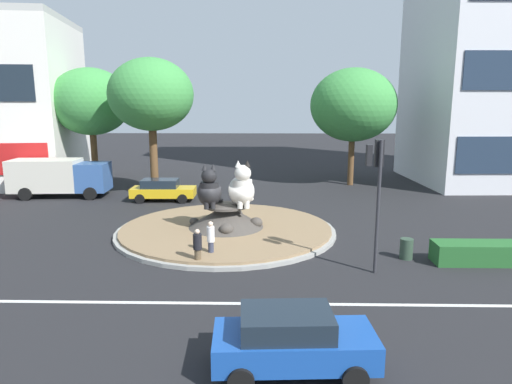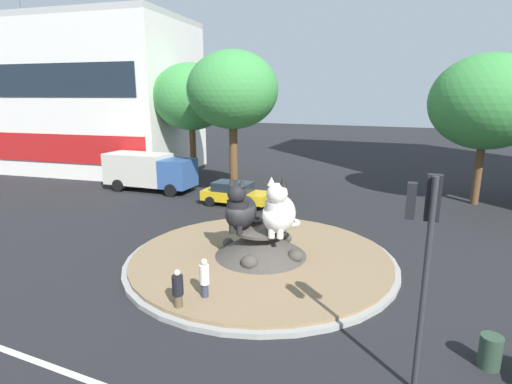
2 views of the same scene
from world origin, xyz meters
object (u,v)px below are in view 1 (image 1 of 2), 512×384
(hatchback_near_shophouse, at_px, (292,340))
(pedestrian_white_shirt, at_px, (211,239))
(litter_bin, at_px, (406,249))
(cat_statue_black, at_px, (210,191))
(second_tree_near_tower, at_px, (91,102))
(broadleaf_tree_behind_island, at_px, (353,105))
(traffic_light_mast, at_px, (377,177))
(sedan_on_far_lane, at_px, (162,190))
(third_tree_left, at_px, (151,95))
(delivery_box_truck, at_px, (59,176))
(pedestrian_black_shirt, at_px, (198,247))
(cat_statue_white, at_px, (242,189))

(hatchback_near_shophouse, bearing_deg, pedestrian_white_shirt, 107.11)
(pedestrian_white_shirt, distance_m, litter_bin, 8.51)
(cat_statue_black, xyz_separation_m, pedestrian_white_shirt, (0.50, -3.82, -1.40))
(cat_statue_black, distance_m, pedestrian_white_shirt, 4.10)
(cat_statue_black, relative_size, second_tree_near_tower, 0.25)
(litter_bin, bearing_deg, cat_statue_black, 158.05)
(broadleaf_tree_behind_island, relative_size, hatchback_near_shophouse, 2.28)
(second_tree_near_tower, distance_m, litter_bin, 27.45)
(hatchback_near_shophouse, relative_size, litter_bin, 4.61)
(traffic_light_mast, bearing_deg, litter_bin, -50.97)
(broadleaf_tree_behind_island, relative_size, sedan_on_far_lane, 2.15)
(broadleaf_tree_behind_island, relative_size, litter_bin, 10.52)
(cat_statue_black, relative_size, traffic_light_mast, 0.45)
(second_tree_near_tower, bearing_deg, litter_bin, -41.10)
(sedan_on_far_lane, bearing_deg, second_tree_near_tower, 137.98)
(third_tree_left, xyz_separation_m, pedestrian_white_shirt, (5.70, -13.48, -6.33))
(second_tree_near_tower, height_order, delivery_box_truck, second_tree_near_tower)
(pedestrian_white_shirt, bearing_deg, delivery_box_truck, 4.63)
(traffic_light_mast, xyz_separation_m, litter_bin, (1.84, 1.61, -3.42))
(pedestrian_black_shirt, relative_size, sedan_on_far_lane, 0.36)
(delivery_box_truck, bearing_deg, traffic_light_mast, -40.34)
(second_tree_near_tower, distance_m, delivery_box_truck, 7.11)
(cat_statue_white, bearing_deg, sedan_on_far_lane, -153.68)
(third_tree_left, bearing_deg, second_tree_near_tower, 144.20)
(pedestrian_black_shirt, relative_size, hatchback_near_shophouse, 0.39)
(cat_statue_white, xyz_separation_m, second_tree_near_tower, (-12.78, 13.74, 4.42))
(second_tree_near_tower, relative_size, pedestrian_white_shirt, 5.62)
(third_tree_left, xyz_separation_m, sedan_on_far_lane, (0.92, -1.64, -6.44))
(sedan_on_far_lane, relative_size, hatchback_near_shophouse, 1.06)
(pedestrian_black_shirt, bearing_deg, traffic_light_mast, 170.73)
(litter_bin, bearing_deg, sedan_on_far_lane, 138.76)
(traffic_light_mast, relative_size, second_tree_near_tower, 0.56)
(traffic_light_mast, height_order, hatchback_near_shophouse, traffic_light_mast)
(traffic_light_mast, distance_m, second_tree_near_tower, 26.65)
(second_tree_near_tower, bearing_deg, pedestrian_black_shirt, -59.06)
(hatchback_near_shophouse, xyz_separation_m, litter_bin, (5.45, 8.50, -0.38))
(broadleaf_tree_behind_island, height_order, pedestrian_black_shirt, broadleaf_tree_behind_island)
(cat_statue_black, relative_size, third_tree_left, 0.24)
(cat_statue_black, bearing_deg, delivery_box_truck, -134.56)
(cat_statue_black, xyz_separation_m, traffic_light_mast, (7.15, -5.23, 1.58))
(hatchback_near_shophouse, bearing_deg, third_tree_left, 108.85)
(cat_statue_white, bearing_deg, litter_bin, 51.73)
(sedan_on_far_lane, bearing_deg, pedestrian_black_shirt, -72.41)
(second_tree_near_tower, height_order, hatchback_near_shophouse, second_tree_near_tower)
(cat_statue_white, relative_size, broadleaf_tree_behind_island, 0.28)
(sedan_on_far_lane, relative_size, litter_bin, 4.89)
(cat_statue_white, relative_size, sedan_on_far_lane, 0.60)
(traffic_light_mast, distance_m, pedestrian_black_shirt, 7.73)
(traffic_light_mast, relative_size, third_tree_left, 0.54)
(pedestrian_black_shirt, distance_m, pedestrian_white_shirt, 1.03)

